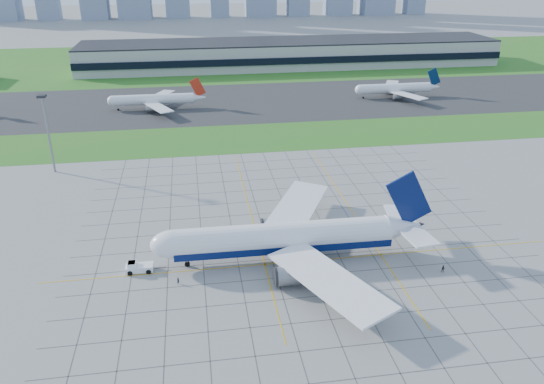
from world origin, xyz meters
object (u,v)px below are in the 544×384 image
object	(u,v)px
airliner	(285,238)
distant_jet_1	(155,99)
pushback_tug	(138,267)
distant_jet_2	(396,88)
crew_far	(443,269)
light_mast	(47,124)
crew_near	(178,281)

from	to	relation	value
airliner	distant_jet_1	bearing A→B (deg)	105.21
pushback_tug	distant_jet_2	distance (m)	183.23
crew_far	light_mast	bearing A→B (deg)	163.84
light_mast	crew_near	bearing A→B (deg)	-60.69
pushback_tug	distant_jet_2	bearing A→B (deg)	51.87
pushback_tug	crew_near	distance (m)	10.99
light_mast	airliner	bearing A→B (deg)	-45.10
crew_near	distant_jet_2	world-z (taller)	distant_jet_2
crew_near	distant_jet_2	size ratio (longest dim) A/B	0.04
light_mast	crew_far	world-z (taller)	light_mast
light_mast	distant_jet_1	xyz separation A→B (m)	(29.34, 73.21, -11.69)
light_mast	distant_jet_1	world-z (taller)	light_mast
light_mast	distant_jet_2	distance (m)	165.90
airliner	pushback_tug	world-z (taller)	airliner
pushback_tug	distant_jet_2	xyz separation A→B (m)	(114.93, 142.66, 3.38)
pushback_tug	airliner	bearing A→B (deg)	0.99
light_mast	pushback_tug	distance (m)	74.21
crew_near	distant_jet_1	xyz separation A→B (m)	(-11.04, 145.14, 3.70)
light_mast	pushback_tug	size ratio (longest dim) A/B	2.86
distant_jet_1	crew_far	bearing A→B (deg)	-64.99
airliner	distant_jet_2	size ratio (longest dim) A/B	1.56
airliner	light_mast	bearing A→B (deg)	135.63
pushback_tug	crew_far	bearing A→B (deg)	-8.49
light_mast	crew_near	xyz separation A→B (m)	(40.38, -71.93, -15.39)
airliner	crew_near	distance (m)	26.06
pushback_tug	crew_near	size ratio (longest dim) A/B	5.67
light_mast	crew_far	distance (m)	126.16
airliner	crew_far	world-z (taller)	airliner
crew_near	crew_far	xyz separation A→B (m)	(58.78, -4.55, 0.10)
crew_far	distant_jet_1	world-z (taller)	distant_jet_1
pushback_tug	light_mast	bearing A→B (deg)	116.38
light_mast	distant_jet_1	size ratio (longest dim) A/B	0.60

